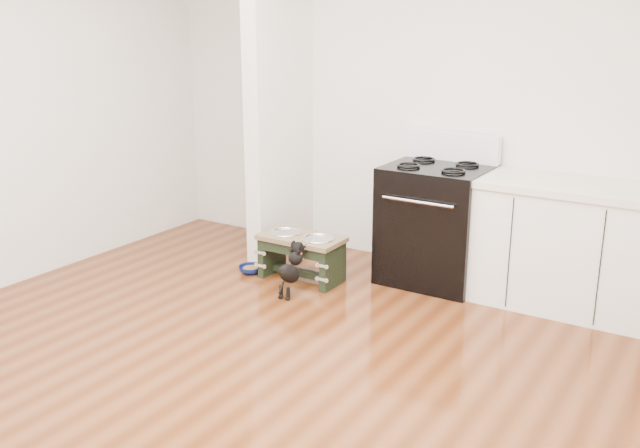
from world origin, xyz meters
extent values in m
plane|color=#4F240E|center=(0.00, 0.00, 0.00)|extent=(5.00, 5.00, 0.00)
plane|color=silver|center=(0.00, 2.50, 1.35)|extent=(5.00, 0.00, 5.00)
cube|color=silver|center=(-1.18, 2.10, 1.35)|extent=(0.15, 0.80, 2.70)
cube|color=black|center=(0.25, 2.15, 0.46)|extent=(0.76, 0.65, 0.92)
cube|color=black|center=(0.25, 1.84, 0.40)|extent=(0.58, 0.02, 0.50)
cylinder|color=silver|center=(0.25, 1.80, 0.72)|extent=(0.56, 0.02, 0.02)
cube|color=white|center=(0.25, 2.43, 1.03)|extent=(0.76, 0.08, 0.22)
torus|color=black|center=(0.07, 2.01, 0.93)|extent=(0.18, 0.18, 0.02)
torus|color=black|center=(0.43, 2.01, 0.93)|extent=(0.18, 0.18, 0.02)
torus|color=black|center=(0.07, 2.29, 0.93)|extent=(0.18, 0.18, 0.02)
torus|color=black|center=(0.43, 2.29, 0.93)|extent=(0.18, 0.18, 0.02)
cube|color=white|center=(1.23, 2.18, 0.43)|extent=(1.20, 0.60, 0.86)
cube|color=beige|center=(1.23, 2.18, 0.89)|extent=(1.24, 0.64, 0.05)
cube|color=black|center=(1.23, 1.92, 0.05)|extent=(1.20, 0.06, 0.10)
cube|color=black|center=(-0.93, 1.62, 0.16)|extent=(0.05, 0.32, 0.33)
cube|color=black|center=(-0.35, 1.62, 0.16)|extent=(0.05, 0.32, 0.33)
cube|color=black|center=(-0.64, 1.47, 0.28)|extent=(0.52, 0.03, 0.08)
cube|color=black|center=(-0.64, 1.62, 0.05)|extent=(0.52, 0.05, 0.05)
cube|color=brown|center=(-0.64, 1.62, 0.34)|extent=(0.66, 0.35, 0.04)
cylinder|color=silver|center=(-0.79, 1.62, 0.35)|extent=(0.23, 0.23, 0.04)
cylinder|color=silver|center=(-0.49, 1.62, 0.35)|extent=(0.23, 0.23, 0.04)
torus|color=silver|center=(-0.79, 1.62, 0.37)|extent=(0.26, 0.26, 0.02)
torus|color=silver|center=(-0.49, 1.62, 0.37)|extent=(0.26, 0.26, 0.02)
cylinder|color=black|center=(-0.55, 1.21, 0.05)|extent=(0.03, 0.03, 0.10)
cylinder|color=black|center=(-0.49, 1.21, 0.05)|extent=(0.03, 0.03, 0.10)
sphere|color=black|center=(-0.55, 1.20, 0.01)|extent=(0.04, 0.04, 0.04)
sphere|color=black|center=(-0.49, 1.20, 0.01)|extent=(0.04, 0.04, 0.04)
ellipsoid|color=black|center=(-0.52, 1.27, 0.18)|extent=(0.12, 0.27, 0.24)
sphere|color=black|center=(-0.52, 1.36, 0.28)|extent=(0.11, 0.11, 0.11)
sphere|color=black|center=(-0.52, 1.39, 0.35)|extent=(0.09, 0.09, 0.09)
sphere|color=black|center=(-0.55, 1.45, 0.35)|extent=(0.03, 0.03, 0.03)
sphere|color=black|center=(-0.49, 1.45, 0.35)|extent=(0.03, 0.03, 0.03)
cylinder|color=black|center=(-0.52, 1.17, 0.10)|extent=(0.02, 0.08, 0.09)
torus|color=#CE3C46|center=(-0.52, 1.38, 0.31)|extent=(0.09, 0.06, 0.08)
imported|color=#0B174E|center=(-1.07, 1.51, 0.03)|extent=(0.22, 0.22, 0.06)
cylinder|color=brown|center=(-1.07, 1.51, 0.03)|extent=(0.12, 0.12, 0.02)
camera|label=1|loc=(2.31, -2.81, 2.04)|focal=40.00mm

